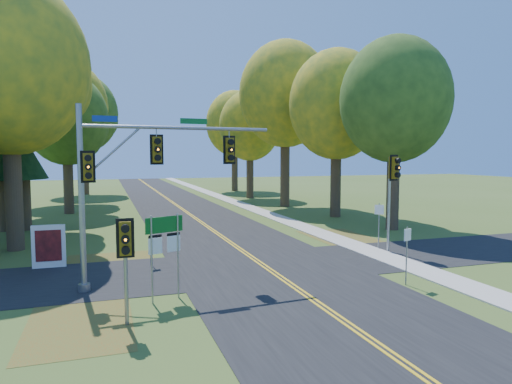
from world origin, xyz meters
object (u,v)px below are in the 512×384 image
object	(u,v)px
route_sign_cluster	(165,240)
info_kiosk	(49,247)
east_signal_pole	(393,179)
traffic_mast	(134,171)

from	to	relation	value
route_sign_cluster	info_kiosk	bearing A→B (deg)	103.92
east_signal_pole	info_kiosk	xyz separation A→B (m)	(-16.25, 2.08, -2.84)
info_kiosk	traffic_mast	bearing A→B (deg)	-49.18
traffic_mast	east_signal_pole	bearing A→B (deg)	4.91
info_kiosk	route_sign_cluster	bearing A→B (deg)	-54.21
east_signal_pole	info_kiosk	world-z (taller)	east_signal_pole
route_sign_cluster	east_signal_pole	bearing A→B (deg)	-1.84
east_signal_pole	info_kiosk	distance (m)	16.63
route_sign_cluster	info_kiosk	xyz separation A→B (m)	(-4.30, 6.20, -1.14)
east_signal_pole	route_sign_cluster	bearing A→B (deg)	-176.40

